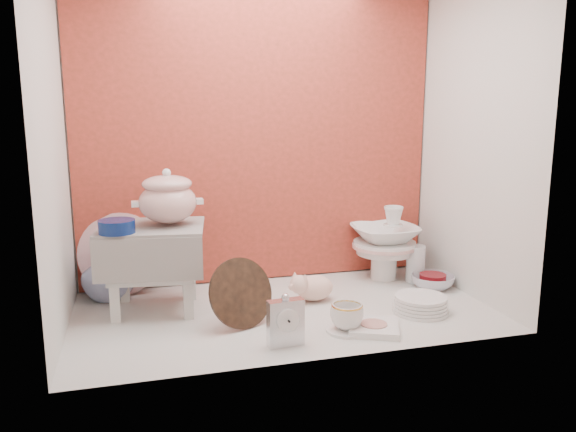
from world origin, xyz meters
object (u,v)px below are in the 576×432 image
(step_stool, at_px, (154,268))
(blue_white_vase, at_px, (108,273))
(floral_platter, at_px, (121,254))
(crystal_bowl, at_px, (433,282))
(dinner_plate_stack, at_px, (420,304))
(plush_pig, at_px, (315,287))
(porcelain_tower, at_px, (384,243))
(mantel_clock, at_px, (286,320))
(gold_rim_teacup, at_px, (347,316))
(soup_tureen, at_px, (168,197))

(step_stool, bearing_deg, blue_white_vase, 143.35)
(floral_platter, xyz_separation_m, crystal_bowl, (1.47, -0.33, -0.16))
(dinner_plate_stack, bearing_deg, blue_white_vase, 157.65)
(plush_pig, bearing_deg, porcelain_tower, 34.93)
(mantel_clock, distance_m, gold_rim_teacup, 0.28)
(mantel_clock, bearing_deg, plush_pig, 54.72)
(mantel_clock, bearing_deg, porcelain_tower, 38.49)
(gold_rim_teacup, bearing_deg, step_stool, 148.04)
(mantel_clock, distance_m, dinner_plate_stack, 0.68)
(mantel_clock, bearing_deg, gold_rim_teacup, 8.70)
(floral_platter, height_order, mantel_clock, floral_platter)
(soup_tureen, relative_size, plush_pig, 1.29)
(soup_tureen, height_order, floral_platter, soup_tureen)
(soup_tureen, height_order, dinner_plate_stack, soup_tureen)
(mantel_clock, xyz_separation_m, plush_pig, (0.26, 0.44, -0.03))
(porcelain_tower, bearing_deg, mantel_clock, -136.57)
(mantel_clock, bearing_deg, step_stool, 126.34)
(mantel_clock, xyz_separation_m, gold_rim_teacup, (0.27, 0.07, -0.04))
(soup_tureen, distance_m, plush_pig, 0.78)
(mantel_clock, bearing_deg, dinner_plate_stack, 10.29)
(step_stool, xyz_separation_m, crystal_bowl, (1.33, -0.06, -0.16))
(crystal_bowl, bearing_deg, soup_tureen, 177.63)
(blue_white_vase, distance_m, dinner_plate_stack, 1.42)
(dinner_plate_stack, bearing_deg, mantel_clock, -164.76)
(floral_platter, distance_m, blue_white_vase, 0.11)
(step_stool, height_order, gold_rim_teacup, step_stool)
(plush_pig, bearing_deg, floral_platter, 165.13)
(mantel_clock, distance_m, plush_pig, 0.51)
(blue_white_vase, height_order, dinner_plate_stack, blue_white_vase)
(floral_platter, relative_size, blue_white_vase, 1.55)
(gold_rim_teacup, bearing_deg, crystal_bowl, 33.15)
(dinner_plate_stack, relative_size, crystal_bowl, 1.14)
(mantel_clock, height_order, porcelain_tower, porcelain_tower)
(gold_rim_teacup, relative_size, dinner_plate_stack, 0.55)
(blue_white_vase, bearing_deg, mantel_clock, -47.63)
(floral_platter, height_order, gold_rim_teacup, floral_platter)
(crystal_bowl, bearing_deg, gold_rim_teacup, -146.85)
(dinner_plate_stack, bearing_deg, plush_pig, 147.17)
(gold_rim_teacup, distance_m, dinner_plate_stack, 0.40)
(mantel_clock, bearing_deg, floral_platter, 122.19)
(plush_pig, xyz_separation_m, gold_rim_teacup, (0.01, -0.37, -0.00))
(step_stool, xyz_separation_m, floral_platter, (-0.14, 0.27, 0.00))
(crystal_bowl, bearing_deg, mantel_clock, -152.23)
(soup_tureen, relative_size, crystal_bowl, 1.36)
(step_stool, relative_size, soup_tureen, 1.53)
(blue_white_vase, bearing_deg, crystal_bowl, -9.54)
(blue_white_vase, height_order, plush_pig, blue_white_vase)
(gold_rim_teacup, relative_size, crystal_bowl, 0.62)
(porcelain_tower, bearing_deg, dinner_plate_stack, -96.20)
(floral_platter, bearing_deg, gold_rim_teacup, -39.84)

